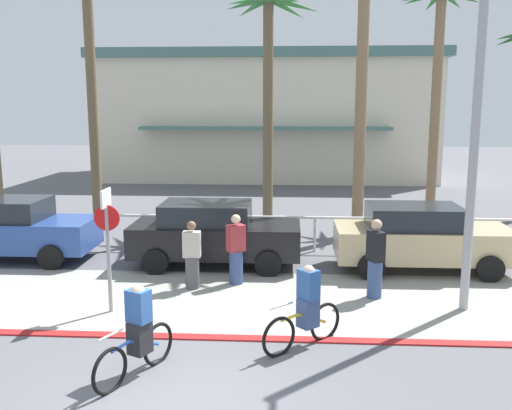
# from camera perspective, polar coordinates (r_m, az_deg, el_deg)

# --- Properties ---
(ground_plane) EXTENTS (80.00, 80.00, 0.00)m
(ground_plane) POSITION_cam_1_polar(r_m,az_deg,el_deg) (17.99, -1.84, -3.36)
(ground_plane) COLOR #5B5B60
(sidewalk_strip) EXTENTS (44.00, 4.00, 0.02)m
(sidewalk_strip) POSITION_cam_1_polar(r_m,az_deg,el_deg) (12.46, -4.29, -9.57)
(sidewalk_strip) COLOR #9E9E93
(sidewalk_strip) RESTS_ON ground
(curb_paint) EXTENTS (44.00, 0.24, 0.03)m
(curb_paint) POSITION_cam_1_polar(r_m,az_deg,el_deg) (10.62, -5.76, -13.17)
(curb_paint) COLOR maroon
(curb_paint) RESTS_ON ground
(building_backdrop) EXTENTS (18.91, 9.53, 7.08)m
(building_backdrop) POSITION_cam_1_polar(r_m,az_deg,el_deg) (33.50, 1.23, 9.08)
(building_backdrop) COLOR beige
(building_backdrop) RESTS_ON ground
(rail_fence) EXTENTS (23.79, 0.08, 1.04)m
(rail_fence) POSITION_cam_1_polar(r_m,az_deg,el_deg) (16.35, -2.33, -1.73)
(rail_fence) COLOR white
(rail_fence) RESTS_ON ground
(stop_sign_bike_lane) EXTENTS (0.52, 0.56, 2.56)m
(stop_sign_bike_lane) POSITION_cam_1_polar(r_m,az_deg,el_deg) (11.66, -14.82, -2.73)
(stop_sign_bike_lane) COLOR gray
(stop_sign_bike_lane) RESTS_ON ground
(streetlight_curb) EXTENTS (0.24, 2.54, 7.50)m
(streetlight_curb) POSITION_cam_1_polar(r_m,az_deg,el_deg) (11.70, 21.89, 9.76)
(streetlight_curb) COLOR #9EA0A5
(streetlight_curb) RESTS_ON ground
(palm_tree_2) EXTENTS (3.40, 3.45, 8.76)m
(palm_tree_2) POSITION_cam_1_polar(r_m,az_deg,el_deg) (21.18, -16.52, 15.57)
(palm_tree_2) COLOR brown
(palm_tree_2) RESTS_ON ground
(palm_tree_3) EXTENTS (3.24, 3.58, 7.95)m
(palm_tree_3) POSITION_cam_1_polar(r_m,az_deg,el_deg) (20.10, 1.29, 15.38)
(palm_tree_3) COLOR brown
(palm_tree_3) RESTS_ON ground
(palm_tree_4) EXTENTS (3.15, 3.27, 9.64)m
(palm_tree_4) POSITION_cam_1_polar(r_m,az_deg,el_deg) (18.25, 10.86, 19.20)
(palm_tree_4) COLOR #846B4C
(palm_tree_4) RESTS_ON ground
(palm_tree_5) EXTENTS (3.15, 2.95, 8.34)m
(palm_tree_5) POSITION_cam_1_polar(r_m,az_deg,el_deg) (22.12, 17.98, 14.48)
(palm_tree_5) COLOR #846B4C
(palm_tree_5) RESTS_ON ground
(car_blue_1) EXTENTS (4.40, 2.02, 1.69)m
(car_blue_1) POSITION_cam_1_polar(r_m,az_deg,el_deg) (16.75, -23.56, -2.19)
(car_blue_1) COLOR #284793
(car_blue_1) RESTS_ON ground
(car_black_2) EXTENTS (4.40, 2.02, 1.69)m
(car_black_2) POSITION_cam_1_polar(r_m,az_deg,el_deg) (14.83, -4.30, -2.88)
(car_black_2) COLOR black
(car_black_2) RESTS_ON ground
(car_tan_3) EXTENTS (4.40, 2.02, 1.69)m
(car_tan_3) POSITION_cam_1_polar(r_m,az_deg,el_deg) (14.95, 16.32, -3.16)
(car_tan_3) COLOR tan
(car_tan_3) RESTS_ON ground
(cyclist_blue_0) EXTENTS (0.87, 1.66, 1.50)m
(cyclist_blue_0) POSITION_cam_1_polar(r_m,az_deg,el_deg) (9.18, -11.92, -12.60)
(cyclist_blue_0) COLOR black
(cyclist_blue_0) RESTS_ON ground
(cyclist_yellow_1) EXTENTS (1.40, 1.25, 1.50)m
(cyclist_yellow_1) POSITION_cam_1_polar(r_m,az_deg,el_deg) (10.03, 5.10, -10.42)
(cyclist_yellow_1) COLOR black
(cyclist_yellow_1) RESTS_ON ground
(pedestrian_0) EXTENTS (0.48, 0.44, 1.69)m
(pedestrian_0) POSITION_cam_1_polar(r_m,az_deg,el_deg) (13.28, -2.04, -4.81)
(pedestrian_0) COLOR #384C7A
(pedestrian_0) RESTS_ON ground
(pedestrian_1) EXTENTS (0.42, 0.47, 1.78)m
(pedestrian_1) POSITION_cam_1_polar(r_m,az_deg,el_deg) (12.58, 11.99, -5.66)
(pedestrian_1) COLOR #384C7A
(pedestrian_1) RESTS_ON ground
(pedestrian_2) EXTENTS (0.41, 0.33, 1.60)m
(pedestrian_2) POSITION_cam_1_polar(r_m,az_deg,el_deg) (13.03, -6.50, -5.38)
(pedestrian_2) COLOR #4C4C51
(pedestrian_2) RESTS_ON ground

